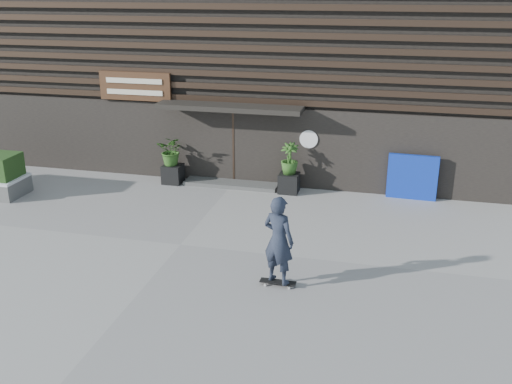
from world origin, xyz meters
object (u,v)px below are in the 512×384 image
(planter_pot_left, at_px, (173,174))
(planter_pot_right, at_px, (289,183))
(skateboarder, at_px, (279,240))
(blue_tarp, at_px, (412,177))

(planter_pot_left, relative_size, planter_pot_right, 1.00)
(planter_pot_left, xyz_separation_m, skateboarder, (4.67, -5.84, 0.76))
(planter_pot_left, height_order, blue_tarp, blue_tarp)
(planter_pot_left, xyz_separation_m, planter_pot_right, (3.80, 0.00, 0.00))
(planter_pot_left, distance_m, planter_pot_right, 3.80)
(planter_pot_right, relative_size, skateboarder, 0.30)
(blue_tarp, height_order, skateboarder, skateboarder)
(planter_pot_right, bearing_deg, blue_tarp, 4.70)
(planter_pot_left, relative_size, blue_tarp, 0.41)
(blue_tarp, distance_m, skateboarder, 6.75)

